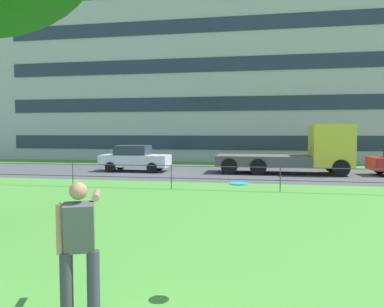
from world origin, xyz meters
The scene contains 7 objects.
street_strip centered at (0.00, 18.61, 0.00)m, with size 80.00×7.59×0.01m, color #4C4C51.
park_fence centered at (0.00, 12.62, 0.67)m, with size 39.02×0.04×1.00m.
person_thrower centered at (-0.91, 2.28, 0.93)m, with size 0.48×0.88×1.71m.
frisbee centered at (1.00, 3.21, 1.60)m, with size 0.37×0.37×0.03m.
car_white_left centered at (-5.83, 18.84, 0.78)m, with size 4.01×1.83×1.54m.
flatbed_truck_far_left centered at (3.79, 19.18, 1.22)m, with size 7.30×2.42×2.75m.
apartment_building_background centered at (-3.39, 32.36, 7.72)m, with size 37.54×11.95×15.43m.
Camera 1 is at (1.23, -1.88, 2.32)m, focal length 34.33 mm.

